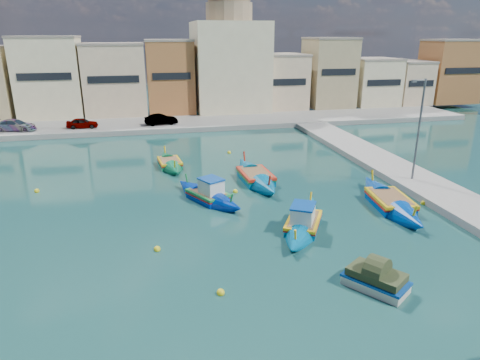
{
  "coord_description": "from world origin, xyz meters",
  "views": [
    {
      "loc": [
        -2.06,
        -21.38,
        11.03
      ],
      "look_at": [
        4.0,
        6.0,
        1.4
      ],
      "focal_mm": 32.0,
      "sensor_mm": 36.0,
      "label": 1
    }
  ],
  "objects_px": {
    "quay_street_lamp": "(418,130)",
    "luzzu_blue_cabin": "(208,196)",
    "church_block": "(229,53)",
    "luzzu_cyan_mid": "(256,178)",
    "luzzu_turquoise_cabin": "(303,224)",
    "luzzu_green": "(170,164)",
    "tender_near": "(376,280)",
    "luzzu_blue_south": "(390,203)"
  },
  "relations": [
    {
      "from": "church_block",
      "to": "luzzu_cyan_mid",
      "type": "relative_size",
      "value": 2.08
    },
    {
      "from": "tender_near",
      "to": "luzzu_cyan_mid",
      "type": "bearing_deg",
      "value": 95.71
    },
    {
      "from": "church_block",
      "to": "tender_near",
      "type": "bearing_deg",
      "value": -92.96
    },
    {
      "from": "luzzu_cyan_mid",
      "to": "luzzu_blue_south",
      "type": "xyz_separation_m",
      "value": [
        7.48,
        -7.07,
        -0.0
      ]
    },
    {
      "from": "quay_street_lamp",
      "to": "luzzu_blue_south",
      "type": "bearing_deg",
      "value": -137.57
    },
    {
      "from": "church_block",
      "to": "luzzu_green",
      "type": "bearing_deg",
      "value": -112.33
    },
    {
      "from": "church_block",
      "to": "luzzu_cyan_mid",
      "type": "height_order",
      "value": "church_block"
    },
    {
      "from": "luzzu_turquoise_cabin",
      "to": "tender_near",
      "type": "relative_size",
      "value": 2.48
    },
    {
      "from": "luzzu_turquoise_cabin",
      "to": "luzzu_green",
      "type": "height_order",
      "value": "luzzu_turquoise_cabin"
    },
    {
      "from": "luzzu_blue_cabin",
      "to": "luzzu_blue_south",
      "type": "distance_m",
      "value": 12.34
    },
    {
      "from": "luzzu_green",
      "to": "tender_near",
      "type": "xyz_separation_m",
      "value": [
        7.93,
        -21.12,
        0.2
      ]
    },
    {
      "from": "church_block",
      "to": "tender_near",
      "type": "height_order",
      "value": "church_block"
    },
    {
      "from": "quay_street_lamp",
      "to": "luzzu_turquoise_cabin",
      "type": "height_order",
      "value": "quay_street_lamp"
    },
    {
      "from": "quay_street_lamp",
      "to": "tender_near",
      "type": "distance_m",
      "value": 16.19
    },
    {
      "from": "luzzu_turquoise_cabin",
      "to": "luzzu_cyan_mid",
      "type": "distance_m",
      "value": 9.05
    },
    {
      "from": "quay_street_lamp",
      "to": "luzzu_green",
      "type": "height_order",
      "value": "quay_street_lamp"
    },
    {
      "from": "luzzu_turquoise_cabin",
      "to": "quay_street_lamp",
      "type": "bearing_deg",
      "value": 27.16
    },
    {
      "from": "luzzu_green",
      "to": "tender_near",
      "type": "bearing_deg",
      "value": -69.43
    },
    {
      "from": "luzzu_green",
      "to": "luzzu_blue_south",
      "type": "xyz_separation_m",
      "value": [
        13.83,
        -12.46,
        0.05
      ]
    },
    {
      "from": "quay_street_lamp",
      "to": "tender_near",
      "type": "xyz_separation_m",
      "value": [
        -9.84,
        -12.25,
        -3.91
      ]
    },
    {
      "from": "luzzu_turquoise_cabin",
      "to": "luzzu_cyan_mid",
      "type": "relative_size",
      "value": 0.86
    },
    {
      "from": "luzzu_cyan_mid",
      "to": "luzzu_green",
      "type": "height_order",
      "value": "luzzu_cyan_mid"
    },
    {
      "from": "church_block",
      "to": "luzzu_blue_cabin",
      "type": "relative_size",
      "value": 2.61
    },
    {
      "from": "luzzu_blue_cabin",
      "to": "quay_street_lamp",
      "type": "bearing_deg",
      "value": -0.76
    },
    {
      "from": "church_block",
      "to": "quay_street_lamp",
      "type": "distance_m",
      "value": 35.04
    },
    {
      "from": "church_block",
      "to": "luzzu_turquoise_cabin",
      "type": "height_order",
      "value": "church_block"
    },
    {
      "from": "quay_street_lamp",
      "to": "church_block",
      "type": "bearing_deg",
      "value": 102.35
    },
    {
      "from": "luzzu_turquoise_cabin",
      "to": "luzzu_blue_cabin",
      "type": "distance_m",
      "value": 7.53
    },
    {
      "from": "church_block",
      "to": "luzzu_green",
      "type": "relative_size",
      "value": 2.73
    },
    {
      "from": "quay_street_lamp",
      "to": "luzzu_blue_cabin",
      "type": "bearing_deg",
      "value": 179.24
    },
    {
      "from": "church_block",
      "to": "luzzu_turquoise_cabin",
      "type": "xyz_separation_m",
      "value": [
        -3.37,
        -39.55,
        -8.1
      ]
    },
    {
      "from": "quay_street_lamp",
      "to": "luzzu_blue_south",
      "type": "xyz_separation_m",
      "value": [
        -3.93,
        -3.59,
        -4.05
      ]
    },
    {
      "from": "luzzu_blue_cabin",
      "to": "luzzu_blue_south",
      "type": "xyz_separation_m",
      "value": [
        11.74,
        -3.8,
        -0.04
      ]
    },
    {
      "from": "church_block",
      "to": "luzzu_turquoise_cabin",
      "type": "distance_m",
      "value": 40.51
    },
    {
      "from": "quay_street_lamp",
      "to": "tender_near",
      "type": "relative_size",
      "value": 2.51
    },
    {
      "from": "church_block",
      "to": "luzzu_cyan_mid",
      "type": "xyz_separation_m",
      "value": [
        -3.97,
        -30.52,
        -8.13
      ]
    },
    {
      "from": "luzzu_blue_cabin",
      "to": "luzzu_cyan_mid",
      "type": "distance_m",
      "value": 5.37
    },
    {
      "from": "quay_street_lamp",
      "to": "luzzu_cyan_mid",
      "type": "distance_m",
      "value": 12.6
    },
    {
      "from": "luzzu_turquoise_cabin",
      "to": "luzzu_blue_south",
      "type": "xyz_separation_m",
      "value": [
        6.88,
        1.96,
        -0.03
      ]
    },
    {
      "from": "luzzu_blue_cabin",
      "to": "luzzu_cyan_mid",
      "type": "relative_size",
      "value": 0.8
    },
    {
      "from": "church_block",
      "to": "quay_street_lamp",
      "type": "bearing_deg",
      "value": -77.65
    },
    {
      "from": "luzzu_blue_cabin",
      "to": "tender_near",
      "type": "distance_m",
      "value": 13.76
    }
  ]
}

